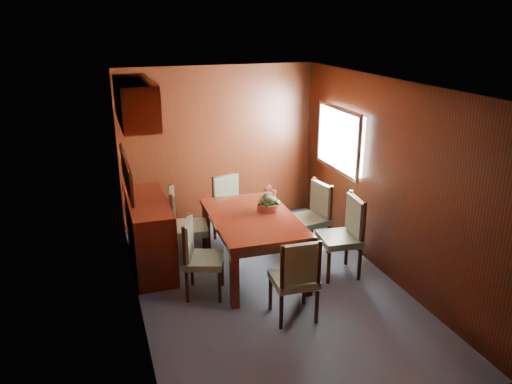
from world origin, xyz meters
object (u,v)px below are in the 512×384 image
object	(u,v)px
chair_left_near	(198,253)
chair_head	(296,276)
sideboard	(150,233)
dining_table	(253,224)
flower_centerpiece	(268,199)
chair_right_near	(346,232)

from	to	relation	value
chair_left_near	chair_head	xyz separation A→B (m)	(0.85, -0.85, 0.01)
sideboard	chair_left_near	xyz separation A→B (m)	(0.44, -0.88, 0.07)
dining_table	chair_head	distance (m)	1.17
sideboard	chair_left_near	distance (m)	0.99
sideboard	flower_centerpiece	world-z (taller)	flower_centerpiece
sideboard	chair_right_near	xyz separation A→B (m)	(2.27, -0.97, 0.12)
chair_right_near	flower_centerpiece	bearing A→B (deg)	62.15
dining_table	chair_left_near	distance (m)	0.83
flower_centerpiece	chair_left_near	bearing A→B (deg)	-155.36
sideboard	chair_left_near	size ratio (longest dim) A/B	1.51
chair_left_near	chair_right_near	size ratio (longest dim) A/B	0.91
dining_table	chair_right_near	size ratio (longest dim) A/B	1.59
dining_table	chair_right_near	distance (m)	1.14
chair_head	flower_centerpiece	size ratio (longest dim) A/B	3.20
sideboard	chair_head	bearing A→B (deg)	-53.31
chair_head	flower_centerpiece	world-z (taller)	flower_centerpiece
dining_table	flower_centerpiece	world-z (taller)	flower_centerpiece
dining_table	chair_head	world-z (taller)	chair_head
chair_right_near	chair_head	world-z (taller)	chair_right_near
sideboard	chair_right_near	size ratio (longest dim) A/B	1.38
sideboard	dining_table	xyz separation A→B (m)	(1.20, -0.57, 0.20)
sideboard	dining_table	bearing A→B (deg)	-25.39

